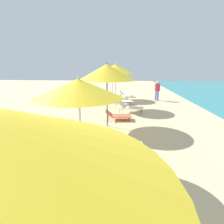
{
  "coord_description": "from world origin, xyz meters",
  "views": [
    {
      "loc": [
        1.27,
        3.23,
        2.58
      ],
      "look_at": [
        0.87,
        8.1,
        1.37
      ],
      "focal_mm": 28.7,
      "sensor_mm": 36.0,
      "label": 1
    }
  ],
  "objects": [
    {
      "name": "lounger_fifth_shoreside",
      "position": [
        1.07,
        15.82,
        0.3
      ],
      "size": [
        1.27,
        0.83,
        0.61
      ],
      "rotation": [
        0.0,
        0.0,
        0.23
      ],
      "color": "white",
      "rests_on": "ground"
    },
    {
      "name": "person_walking_near",
      "position": [
        3.71,
        17.82,
        0.94
      ],
      "size": [
        0.4,
        0.3,
        1.55
      ],
      "rotation": [
        0.0,
        0.0,
        1.82
      ],
      "color": "#334CB2",
      "rests_on": "ground"
    },
    {
      "name": "lounger_third_shoreside",
      "position": [
        1.15,
        8.17,
        0.32
      ],
      "size": [
        1.43,
        0.89,
        0.64
      ],
      "rotation": [
        0.0,
        0.0,
        0.24
      ],
      "color": "white",
      "rests_on": "ground"
    },
    {
      "name": "lounger_fifth_inland",
      "position": [
        1.5,
        13.6,
        0.34
      ],
      "size": [
        1.53,
        0.94,
        0.66
      ],
      "rotation": [
        0.0,
        0.0,
        -0.19
      ],
      "color": "white",
      "rests_on": "ground"
    },
    {
      "name": "lounger_farthest_shoreside",
      "position": [
        1.18,
        19.45,
        0.28
      ],
      "size": [
        1.26,
        0.66,
        0.59
      ],
      "rotation": [
        0.0,
        0.0,
        -0.06
      ],
      "color": "white",
      "rests_on": "ground"
    },
    {
      "name": "umbrella_fourth",
      "position": [
        0.42,
        10.95,
        2.4
      ],
      "size": [
        2.45,
        2.45,
        2.8
      ],
      "color": "#4C4C51",
      "rests_on": "ground"
    },
    {
      "name": "umbrella_farthest",
      "position": [
        0.07,
        18.18,
        2.37
      ],
      "size": [
        2.48,
        2.48,
        2.68
      ],
      "color": "silver",
      "rests_on": "ground"
    },
    {
      "name": "lounger_fourth_shoreside",
      "position": [
        0.83,
        11.97,
        0.24
      ],
      "size": [
        1.34,
        0.77,
        0.51
      ],
      "rotation": [
        0.0,
        0.0,
        0.08
      ],
      "color": "#D8593F",
      "rests_on": "ground"
    },
    {
      "name": "umbrella_fifth",
      "position": [
        0.55,
        14.58,
        2.5
      ],
      "size": [
        2.32,
        2.32,
        2.86
      ],
      "color": "silver",
      "rests_on": "ground"
    },
    {
      "name": "umbrella_third",
      "position": [
        0.18,
        7.21,
        2.12
      ],
      "size": [
        2.06,
        2.06,
        2.4
      ],
      "color": "silver",
      "rests_on": "ground"
    },
    {
      "name": "lounger_farthest_inland",
      "position": [
        0.59,
        16.9,
        0.27
      ],
      "size": [
        1.6,
        0.65,
        0.52
      ],
      "rotation": [
        0.0,
        0.0,
        -0.01
      ],
      "color": "white",
      "rests_on": "ground"
    }
  ]
}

